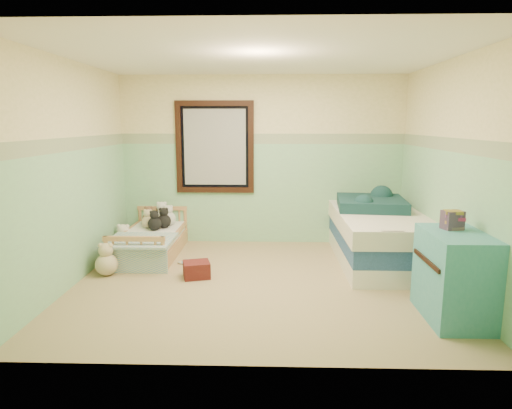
{
  "coord_description": "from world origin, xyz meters",
  "views": [
    {
      "loc": [
        0.12,
        -4.89,
        1.81
      ],
      "look_at": [
        -0.04,
        0.35,
        0.85
      ],
      "focal_mm": 31.33,
      "sensor_mm": 36.0,
      "label": 1
    }
  ],
  "objects_px": {
    "plush_floor_tan": "(107,264)",
    "plush_floor_cream": "(124,242)",
    "floor_book": "(191,263)",
    "red_pillow": "(197,270)",
    "twin_bed_frame": "(378,253)",
    "dresser": "(454,276)",
    "toddler_bed_frame": "(151,248)"
  },
  "relations": [
    {
      "from": "floor_book",
      "to": "twin_bed_frame",
      "type": "bearing_deg",
      "value": 40.95
    },
    {
      "from": "plush_floor_cream",
      "to": "dresser",
      "type": "distance_m",
      "value": 4.33
    },
    {
      "from": "plush_floor_cream",
      "to": "dresser",
      "type": "relative_size",
      "value": 0.33
    },
    {
      "from": "plush_floor_cream",
      "to": "red_pillow",
      "type": "height_order",
      "value": "plush_floor_cream"
    },
    {
      "from": "twin_bed_frame",
      "to": "dresser",
      "type": "distance_m",
      "value": 1.78
    },
    {
      "from": "toddler_bed_frame",
      "to": "twin_bed_frame",
      "type": "relative_size",
      "value": 0.74
    },
    {
      "from": "plush_floor_tan",
      "to": "floor_book",
      "type": "distance_m",
      "value": 1.05
    },
    {
      "from": "plush_floor_cream",
      "to": "red_pillow",
      "type": "relative_size",
      "value": 0.89
    },
    {
      "from": "plush_floor_tan",
      "to": "floor_book",
      "type": "bearing_deg",
      "value": 25.88
    },
    {
      "from": "plush_floor_cream",
      "to": "twin_bed_frame",
      "type": "bearing_deg",
      "value": -5.8
    },
    {
      "from": "plush_floor_cream",
      "to": "red_pillow",
      "type": "xyz_separation_m",
      "value": [
        1.21,
        -1.04,
        -0.04
      ]
    },
    {
      "from": "toddler_bed_frame",
      "to": "plush_floor_cream",
      "type": "distance_m",
      "value": 0.45
    },
    {
      "from": "toddler_bed_frame",
      "to": "twin_bed_frame",
      "type": "xyz_separation_m",
      "value": [
        3.08,
        -0.22,
        0.01
      ]
    },
    {
      "from": "floor_book",
      "to": "toddler_bed_frame",
      "type": "bearing_deg",
      "value": -176.44
    },
    {
      "from": "plush_floor_cream",
      "to": "floor_book",
      "type": "relative_size",
      "value": 0.97
    },
    {
      "from": "plush_floor_tan",
      "to": "dresser",
      "type": "height_order",
      "value": "dresser"
    },
    {
      "from": "dresser",
      "to": "floor_book",
      "type": "distance_m",
      "value": 3.16
    },
    {
      "from": "toddler_bed_frame",
      "to": "plush_floor_cream",
      "type": "bearing_deg",
      "value": 161.59
    },
    {
      "from": "plush_floor_tan",
      "to": "twin_bed_frame",
      "type": "bearing_deg",
      "value": 10.79
    },
    {
      "from": "plush_floor_tan",
      "to": "twin_bed_frame",
      "type": "height_order",
      "value": "plush_floor_tan"
    },
    {
      "from": "twin_bed_frame",
      "to": "floor_book",
      "type": "relative_size",
      "value": 7.47
    },
    {
      "from": "red_pillow",
      "to": "floor_book",
      "type": "distance_m",
      "value": 0.53
    },
    {
      "from": "twin_bed_frame",
      "to": "red_pillow",
      "type": "bearing_deg",
      "value": -163.28
    },
    {
      "from": "toddler_bed_frame",
      "to": "red_pillow",
      "type": "height_order",
      "value": "toddler_bed_frame"
    },
    {
      "from": "twin_bed_frame",
      "to": "floor_book",
      "type": "xyz_separation_m",
      "value": [
        -2.45,
        -0.19,
        -0.1
      ]
    },
    {
      "from": "dresser",
      "to": "toddler_bed_frame",
      "type": "bearing_deg",
      "value": 149.9
    },
    {
      "from": "plush_floor_tan",
      "to": "plush_floor_cream",
      "type": "bearing_deg",
      "value": 96.62
    },
    {
      "from": "toddler_bed_frame",
      "to": "dresser",
      "type": "bearing_deg",
      "value": -30.1
    },
    {
      "from": "twin_bed_frame",
      "to": "dresser",
      "type": "height_order",
      "value": "dresser"
    },
    {
      "from": "twin_bed_frame",
      "to": "toddler_bed_frame",
      "type": "bearing_deg",
      "value": 176.0
    },
    {
      "from": "plush_floor_cream",
      "to": "dresser",
      "type": "bearing_deg",
      "value": -28.9
    },
    {
      "from": "toddler_bed_frame",
      "to": "floor_book",
      "type": "bearing_deg",
      "value": -32.92
    }
  ]
}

